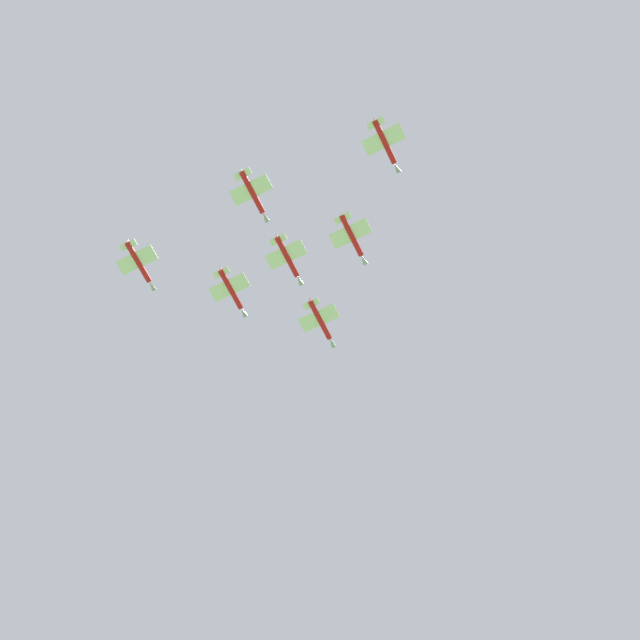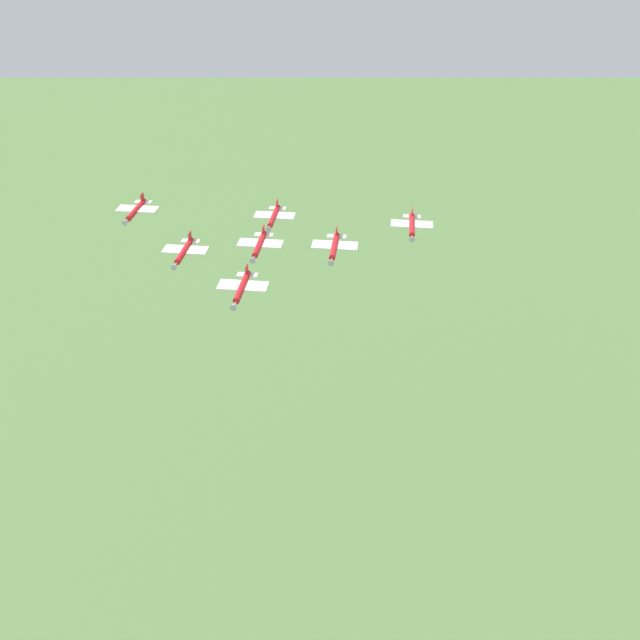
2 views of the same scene
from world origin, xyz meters
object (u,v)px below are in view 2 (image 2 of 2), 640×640
object	(u,v)px
jet_port_outer	(261,245)
jet_starboard_outer	(414,225)
jet_center_rear	(138,210)
jet_port_trail	(276,216)
jet_lead	(244,287)
jet_port_inner	(336,247)
jet_starboard_inner	(186,251)

from	to	relation	value
jet_port_outer	jet_starboard_outer	world-z (taller)	jet_port_outer
jet_port_outer	jet_center_rear	distance (m)	28.11
jet_port_trail	jet_lead	bearing A→B (deg)	90.00
jet_lead	jet_port_inner	size ratio (longest dim) A/B	1.00
jet_port_outer	jet_port_trail	xyz separation A→B (m)	(1.58, 14.01, -1.05)
jet_starboard_inner	jet_starboard_outer	size ratio (longest dim) A/B	1.00
jet_center_rear	jet_port_trail	bearing A→B (deg)	-174.29
jet_starboard_inner	jet_port_trail	xyz separation A→B (m)	(14.46, 13.85, 0.24)
jet_port_inner	jet_port_trail	size ratio (longest dim) A/B	1.00
jet_port_outer	jet_starboard_outer	bearing A→B (deg)	-155.77
jet_port_inner	jet_starboard_inner	world-z (taller)	jet_port_inner
jet_port_outer	jet_port_trail	bearing A→B (deg)	-90.00
jet_port_inner	jet_port_trail	xyz separation A→B (m)	(-11.01, 16.72, -2.02)
jet_port_outer	jet_lead	bearing A→B (deg)	90.00
jet_port_outer	jet_starboard_outer	size ratio (longest dim) A/B	1.00
jet_lead	jet_starboard_outer	size ratio (longest dim) A/B	1.00
jet_lead	jet_port_inner	bearing A→B (deg)	-135.00
jet_lead	jet_port_outer	world-z (taller)	jet_port_outer
jet_starboard_inner	jet_center_rear	world-z (taller)	jet_center_rear
jet_starboard_outer	jet_center_rear	bearing A→B (deg)	0.00
jet_port_outer	jet_port_inner	bearing A→B (deg)	174.29
jet_lead	jet_port_inner	world-z (taller)	jet_port_inner
jet_center_rear	jet_port_outer	bearing A→B (deg)	155.77
jet_starboard_outer	jet_port_trail	distance (m)	25.77
jet_port_inner	jet_center_rear	size ratio (longest dim) A/B	1.00
jet_port_inner	jet_center_rear	xyz separation A→B (m)	(-36.77, 17.04, -0.86)
jet_starboard_outer	jet_center_rear	world-z (taller)	jet_center_rear
jet_starboard_inner	jet_port_outer	distance (m)	12.94
jet_starboard_outer	jet_center_rear	xyz separation A→B (m)	(-50.94, 5.74, 0.49)
jet_lead	jet_port_inner	distance (m)	18.16
jet_port_inner	jet_port_outer	bearing A→B (deg)	-5.71
jet_port_inner	jet_port_outer	xyz separation A→B (m)	(-12.59, 2.71, -0.97)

